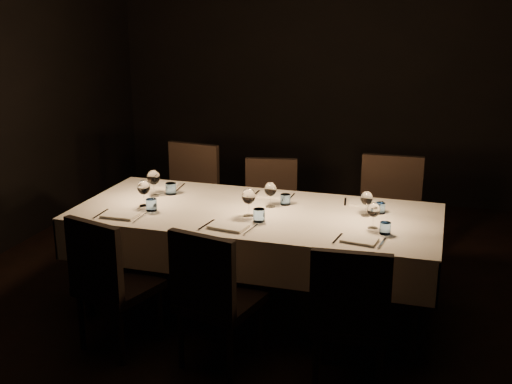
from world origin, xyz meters
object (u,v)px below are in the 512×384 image
(chair_near_left, at_px, (109,278))
(chair_far_right, at_px, (389,215))
(chair_far_left, at_px, (188,197))
(chair_near_right, at_px, (350,312))
(chair_far_center, at_px, (270,208))
(dining_table, at_px, (256,221))
(chair_near_center, at_px, (213,293))

(chair_near_left, xyz_separation_m, chair_far_right, (1.56, 1.63, 0.04))
(chair_far_left, bearing_deg, chair_near_right, -37.31)
(chair_near_left, distance_m, chair_far_center, 1.76)
(chair_near_left, xyz_separation_m, chair_near_right, (1.52, -0.01, -0.00))
(dining_table, relative_size, chair_far_right, 2.52)
(chair_far_left, distance_m, chair_far_right, 1.72)
(chair_near_right, bearing_deg, chair_far_left, -48.95)
(dining_table, distance_m, chair_far_right, 1.19)
(chair_near_left, height_order, chair_far_center, same)
(chair_near_center, distance_m, chair_far_center, 1.67)
(chair_far_right, bearing_deg, chair_far_left, 177.44)
(dining_table, bearing_deg, chair_far_right, 44.43)
(dining_table, bearing_deg, chair_near_center, -91.64)
(dining_table, distance_m, chair_near_right, 1.16)
(chair_near_right, distance_m, chair_far_left, 2.35)
(chair_near_center, distance_m, chair_far_left, 1.86)
(chair_far_center, distance_m, chair_far_right, 0.98)
(dining_table, xyz_separation_m, chair_near_right, (0.80, -0.81, -0.19))
(chair_near_right, distance_m, chair_far_center, 1.92)
(dining_table, height_order, chair_near_center, chair_near_center)
(dining_table, height_order, chair_far_left, chair_far_left)
(chair_near_right, height_order, chair_far_center, chair_far_center)
(dining_table, bearing_deg, chair_far_left, 136.12)
(dining_table, height_order, chair_far_right, chair_far_right)
(chair_near_left, bearing_deg, dining_table, -115.50)
(chair_far_right, bearing_deg, chair_near_center, -120.08)
(chair_near_center, xyz_separation_m, chair_far_right, (0.87, 1.64, 0.05))
(chair_far_left, height_order, chair_far_center, chair_far_left)
(chair_far_left, bearing_deg, chair_far_center, 8.80)
(chair_near_center, bearing_deg, dining_table, -78.79)
(chair_near_center, relative_size, chair_far_right, 0.90)
(dining_table, bearing_deg, chair_near_left, -131.91)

